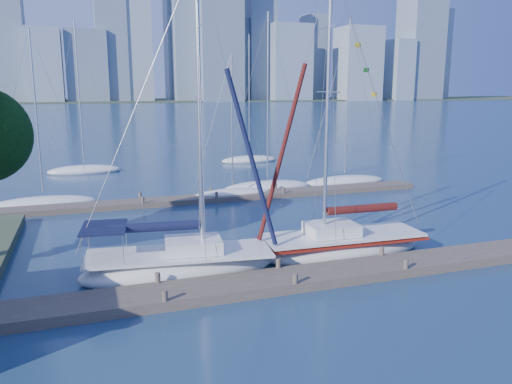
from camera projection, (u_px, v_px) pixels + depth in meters
name	position (u px, v px, depth m)	size (l,w,h in m)	color
ground	(286.00, 285.00, 20.13)	(700.00, 700.00, 0.00)	#162A48
near_dock	(286.00, 280.00, 20.08)	(26.00, 2.00, 0.40)	#433931
far_dock	(227.00, 197.00, 35.55)	(30.00, 1.80, 0.36)	#433931
far_shore	(96.00, 101.00, 316.68)	(800.00, 100.00, 1.50)	#38472D
sailboat_navy	(180.00, 251.00, 21.05)	(8.61, 3.71, 13.22)	silver
sailboat_maroon	(342.00, 232.00, 23.72)	(8.40, 2.99, 13.63)	silver
bg_boat_0	(44.00, 203.00, 33.38)	(7.13, 3.98, 11.78)	silver
bg_boat_2	(233.00, 194.00, 36.25)	(6.29, 2.95, 10.43)	silver
bg_boat_3	(267.00, 187.00, 38.77)	(7.08, 2.25, 13.60)	silver
bg_boat_4	(345.00, 181.00, 41.34)	(7.44, 2.86, 13.56)	silver
bg_boat_6	(84.00, 170.00, 46.79)	(6.91, 3.45, 14.01)	silver
bg_boat_7	(249.00, 159.00, 53.78)	(6.44, 4.44, 13.55)	silver
skyline	(133.00, 39.00, 288.96)	(502.37, 51.31, 115.96)	gray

